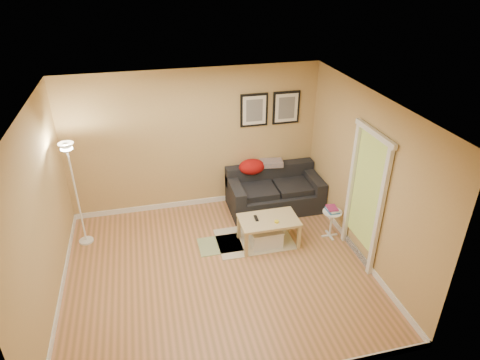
# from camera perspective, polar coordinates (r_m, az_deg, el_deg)

# --- Properties ---
(floor) EXTENTS (4.50, 4.50, 0.00)m
(floor) POSITION_cam_1_polar(r_m,az_deg,el_deg) (6.51, -3.01, -12.22)
(floor) COLOR #BE7C51
(floor) RESTS_ON ground
(ceiling) EXTENTS (4.50, 4.50, 0.00)m
(ceiling) POSITION_cam_1_polar(r_m,az_deg,el_deg) (5.21, -3.73, 10.05)
(ceiling) COLOR white
(ceiling) RESTS_ON wall_back
(wall_back) EXTENTS (4.50, 0.00, 4.50)m
(wall_back) POSITION_cam_1_polar(r_m,az_deg,el_deg) (7.52, -6.18, 5.26)
(wall_back) COLOR tan
(wall_back) RESTS_ON ground
(wall_front) EXTENTS (4.50, 0.00, 4.50)m
(wall_front) POSITION_cam_1_polar(r_m,az_deg,el_deg) (4.19, 1.97, -16.04)
(wall_front) COLOR tan
(wall_front) RESTS_ON ground
(wall_left) EXTENTS (0.00, 4.00, 4.00)m
(wall_left) POSITION_cam_1_polar(r_m,az_deg,el_deg) (5.86, -25.56, -4.77)
(wall_left) COLOR tan
(wall_left) RESTS_ON ground
(wall_right) EXTENTS (0.00, 4.00, 4.00)m
(wall_right) POSITION_cam_1_polar(r_m,az_deg,el_deg) (6.47, 16.63, 0.16)
(wall_right) COLOR tan
(wall_right) RESTS_ON ground
(baseboard_back) EXTENTS (4.50, 0.02, 0.10)m
(baseboard_back) POSITION_cam_1_polar(r_m,az_deg,el_deg) (8.08, -5.71, -2.94)
(baseboard_back) COLOR white
(baseboard_back) RESTS_ON ground
(baseboard_left) EXTENTS (0.02, 4.00, 0.10)m
(baseboard_left) POSITION_cam_1_polar(r_m,az_deg,el_deg) (6.57, -23.17, -13.96)
(baseboard_left) COLOR white
(baseboard_left) RESTS_ON ground
(baseboard_right) EXTENTS (0.02, 4.00, 0.10)m
(baseboard_right) POSITION_cam_1_polar(r_m,az_deg,el_deg) (7.12, 15.17, -8.74)
(baseboard_right) COLOR white
(baseboard_right) RESTS_ON ground
(sofa) EXTENTS (1.70, 0.90, 0.75)m
(sofa) POSITION_cam_1_polar(r_m,az_deg,el_deg) (7.80, 4.75, -1.37)
(sofa) COLOR black
(sofa) RESTS_ON ground
(red_throw) EXTENTS (0.48, 0.36, 0.28)m
(red_throw) POSITION_cam_1_polar(r_m,az_deg,el_deg) (7.75, 1.61, 1.81)
(red_throw) COLOR #A9120F
(red_throw) RESTS_ON sofa
(plaid_throw) EXTENTS (0.45, 0.32, 0.10)m
(plaid_throw) POSITION_cam_1_polar(r_m,az_deg,el_deg) (7.89, 4.28, 2.33)
(plaid_throw) COLOR tan
(plaid_throw) RESTS_ON sofa
(framed_print_left) EXTENTS (0.50, 0.04, 0.60)m
(framed_print_left) POSITION_cam_1_polar(r_m,az_deg,el_deg) (7.52, 1.93, 9.48)
(framed_print_left) COLOR black
(framed_print_left) RESTS_ON wall_back
(framed_print_right) EXTENTS (0.50, 0.04, 0.60)m
(framed_print_right) POSITION_cam_1_polar(r_m,az_deg,el_deg) (7.69, 6.30, 9.78)
(framed_print_right) COLOR black
(framed_print_right) RESTS_ON wall_back
(area_rug) EXTENTS (1.25, 0.85, 0.01)m
(area_rug) POSITION_cam_1_polar(r_m,az_deg,el_deg) (7.12, 1.94, -8.05)
(area_rug) COLOR beige
(area_rug) RESTS_ON ground
(green_runner) EXTENTS (0.70, 0.50, 0.01)m
(green_runner) POSITION_cam_1_polar(r_m,az_deg,el_deg) (7.00, -2.75, -8.78)
(green_runner) COLOR #668C4C
(green_runner) RESTS_ON ground
(coffee_table) EXTENTS (0.99, 0.66, 0.47)m
(coffee_table) POSITION_cam_1_polar(r_m,az_deg,el_deg) (6.92, 3.87, -6.97)
(coffee_table) COLOR tan
(coffee_table) RESTS_ON ground
(remote_control) EXTENTS (0.06, 0.16, 0.02)m
(remote_control) POSITION_cam_1_polar(r_m,az_deg,el_deg) (6.78, 2.21, -5.22)
(remote_control) COLOR black
(remote_control) RESTS_ON coffee_table
(tape_roll) EXTENTS (0.07, 0.07, 0.03)m
(tape_roll) POSITION_cam_1_polar(r_m,az_deg,el_deg) (6.71, 5.00, -5.67)
(tape_roll) COLOR yellow
(tape_roll) RESTS_ON coffee_table
(storage_bin) EXTENTS (0.51, 0.37, 0.31)m
(storage_bin) POSITION_cam_1_polar(r_m,az_deg,el_deg) (6.93, 3.55, -7.75)
(storage_bin) COLOR white
(storage_bin) RESTS_ON ground
(side_table) EXTENTS (0.32, 0.32, 0.49)m
(side_table) POSITION_cam_1_polar(r_m,az_deg,el_deg) (7.23, 12.27, -5.85)
(side_table) COLOR white
(side_table) RESTS_ON ground
(book_stack) EXTENTS (0.23, 0.27, 0.07)m
(book_stack) POSITION_cam_1_polar(r_m,az_deg,el_deg) (7.09, 12.47, -3.88)
(book_stack) COLOR teal
(book_stack) RESTS_ON side_table
(floor_lamp) EXTENTS (0.23, 0.23, 1.79)m
(floor_lamp) POSITION_cam_1_polar(r_m,az_deg,el_deg) (7.09, -21.28, -2.27)
(floor_lamp) COLOR white
(floor_lamp) RESTS_ON ground
(doorway) EXTENTS (0.12, 1.01, 2.13)m
(doorway) POSITION_cam_1_polar(r_m,az_deg,el_deg) (6.47, 16.53, -2.65)
(doorway) COLOR white
(doorway) RESTS_ON ground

